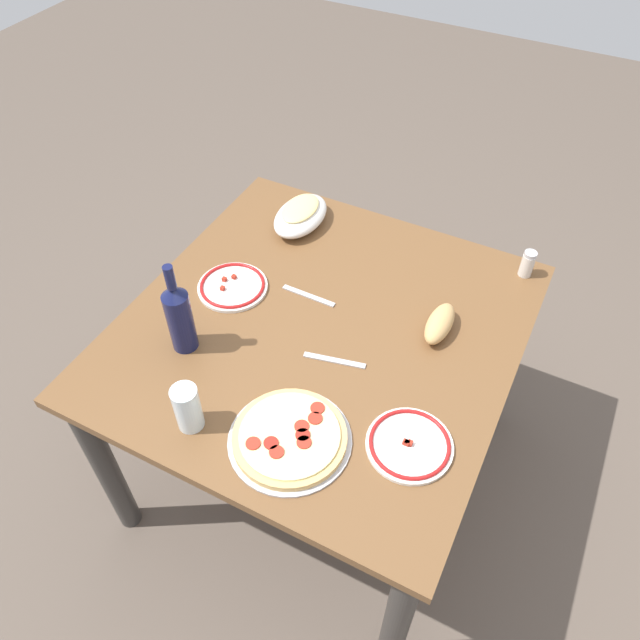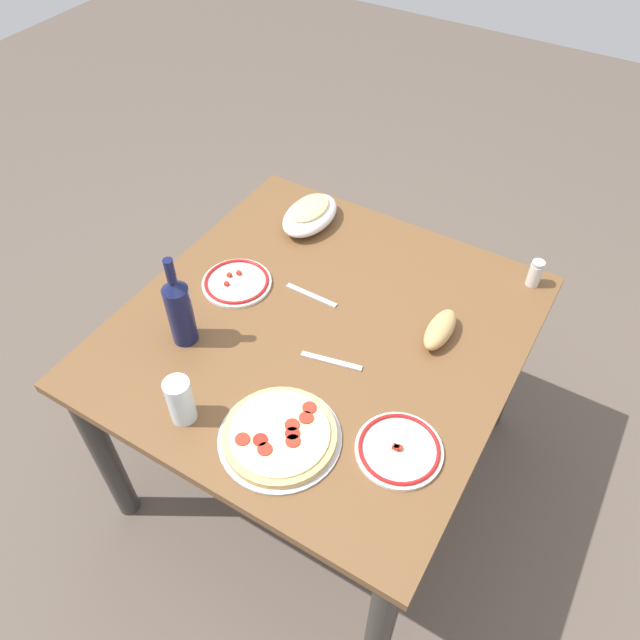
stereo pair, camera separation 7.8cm
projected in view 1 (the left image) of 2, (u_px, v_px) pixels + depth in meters
name	position (u px, v px, depth m)	size (l,w,h in m)	color
ground_plane	(320.00, 460.00, 2.27)	(8.00, 8.00, 0.00)	brown
dining_table	(320.00, 354.00, 1.82)	(1.11, 1.07, 0.73)	brown
pepperoni_pizza	(290.00, 437.00, 1.48)	(0.30, 0.30, 0.03)	#B7B7BC
baked_pasta_dish	(300.00, 214.00, 2.02)	(0.24, 0.15, 0.08)	white
wine_bottle	(179.00, 316.00, 1.61)	(0.07, 0.07, 0.29)	#141942
water_glass	(187.00, 408.00, 1.47)	(0.07, 0.07, 0.13)	silver
side_plate_near	(232.00, 286.00, 1.84)	(0.21, 0.21, 0.02)	white
side_plate_far	(410.00, 444.00, 1.47)	(0.21, 0.21, 0.02)	white
bread_loaf	(440.00, 324.00, 1.71)	(0.16, 0.07, 0.06)	tan
spice_shaker	(528.00, 264.00, 1.86)	(0.04, 0.04, 0.09)	silver
fork_left	(309.00, 296.00, 1.82)	(0.17, 0.02, 0.01)	#B7B7BC
fork_right	(334.00, 360.00, 1.65)	(0.17, 0.02, 0.01)	#B7B7BC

